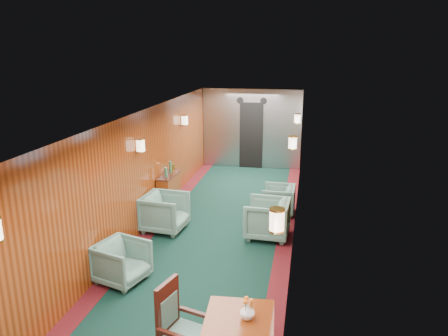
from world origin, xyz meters
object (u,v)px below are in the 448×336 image
Objects in this scene: armchair_left_near at (122,262)px; armchair_right_far at (278,200)px; armchair_right_near at (267,219)px; credenza at (169,191)px; armchair_left_far at (165,212)px; dining_table at (238,336)px; side_chair at (177,324)px.

armchair_left_near is 4.06m from armchair_right_far.
credenza is at bearing -112.11° from armchair_right_near.
armchair_left_near is (0.26, -3.19, -0.10)m from credenza.
armchair_right_far is at bearing -52.82° from armchair_left_far.
dining_table is 0.76m from side_chair.
armchair_left_far is (-1.40, 3.74, -0.20)m from side_chair.
side_chair reaches higher than armchair_left_far.
side_chair is 2.23m from armchair_left_near.
armchair_right_near is at bearing 87.09° from dining_table.
credenza is 1.57× the size of armchair_right_far.
armchair_left_far is at bearing -85.51° from armchair_right_near.
armchair_right_far is (0.12, 1.30, -0.06)m from armchair_right_near.
side_chair is at bearing -7.57° from armchair_right_far.
credenza is at bearing 18.97° from armchair_left_far.
armchair_left_near is at bearing 145.93° from side_chair.
dining_table is at bearing 0.86° from side_chair.
dining_table is 1.52× the size of armchair_left_near.
credenza is 2.56m from armchair_right_near.
armchair_left_far is at bearing 126.34° from side_chair.
armchair_right_near is at bearing -83.11° from armchair_left_far.
credenza is at bearing 124.83° from side_chair.
side_chair is at bearing -123.03° from armchair_left_near.
credenza reaches higher than armchair_right_near.
armchair_right_far is (2.45, 0.22, -0.11)m from credenza.
armchair_left_near is at bearing -41.66° from armchair_right_near.
armchair_left_far is at bearing 114.30° from dining_table.
armchair_left_far reaches higher than armchair_right_near.
side_chair is at bearing -154.36° from armchair_left_far.
armchair_left_far is 2.05m from armchair_right_near.
armchair_right_near is at bearing -24.83° from credenza.
armchair_left_far is at bearing -76.15° from credenza.
armchair_left_near is at bearing -85.40° from credenza.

